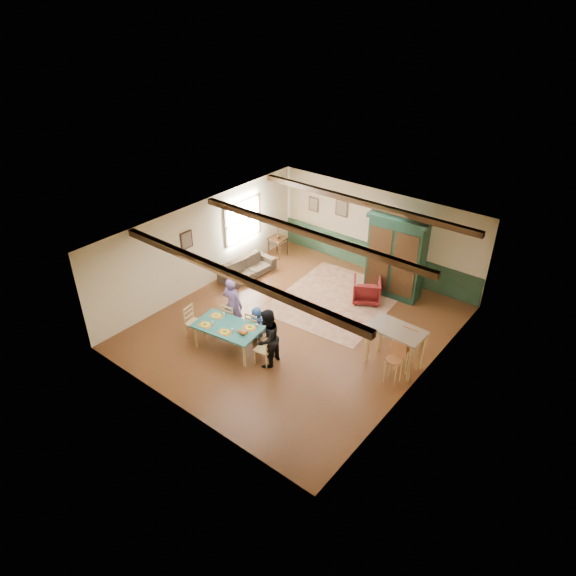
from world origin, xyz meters
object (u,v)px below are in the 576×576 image
Objects in this scene: dining_chair_far_right at (255,326)px; armchair at (367,290)px; dining_chair_end_left at (195,322)px; person_man at (233,305)px; dining_table at (228,338)px; cat at (242,332)px; dining_chair_far_left at (232,317)px; person_woman at (267,338)px; table_lamp at (278,230)px; counter_table at (395,347)px; bar_stool_left at (394,364)px; dining_chair_end_right at (264,348)px; armoire at (396,256)px; bar_stool_right at (405,351)px; person_child at (257,323)px; sofa at (247,268)px; end_table at (278,247)px.

dining_chair_far_right is 3.63m from armchair.
dining_chair_end_left reaches higher than armchair.
person_man is at bearing 29.37° from armchair.
dining_table is 0.67m from cat.
person_woman is at bearing 156.43° from dining_chair_far_left.
table_lamp is (-1.82, 4.11, 0.52)m from dining_chair_far_left.
cat is 4.27m from armchair.
person_woman reaches higher than counter_table.
bar_stool_left reaches higher than dining_chair_end_left.
bar_stool_left is (3.55, 0.74, 0.08)m from dining_chair_far_right.
armchair is (0.47, 3.96, -0.08)m from dining_chair_end_right.
cat is 3.65m from counter_table.
dining_chair_end_right is at bearing -90.00° from person_woman.
person_woman reaches higher than cat.
cat is 0.13× the size of armoire.
dining_chair_far_left is at bearing 90.00° from person_man.
table_lamp is 6.44m from counter_table.
bar_stool_right is at bearing 106.97° from armchair.
person_woman is (1.14, 0.16, 0.42)m from dining_table.
person_child is 1.54× the size of table_lamp.
sofa is (-3.69, -1.05, -0.08)m from armchair.
person_child is at bearing -174.29° from dining_chair_far_left.
cat is at bearing -2.15° from dining_table.
person_child reaches higher than end_table.
table_lamp is at bearing -152.05° from dining_chair_end_right.
armchair is at bearing -9.03° from table_lamp.
person_man reaches higher than counter_table.
bar_stool_left is at bearing 15.77° from cat.
armoire is (1.64, 4.23, 0.80)m from dining_chair_far_right.
counter_table is at bearing 29.44° from dining_table.
armoire is (0.77, 4.78, 0.48)m from person_woman.
table_lamp is at bearing -65.67° from dining_chair_far_right.
dining_chair_end_right is at bearing 133.15° from person_child.
armoire is at bearing 162.66° from person_woman.
dining_chair_end_left is at bearing 46.85° from person_man.
cat is 5.18m from armoire.
dining_table is 1.07m from dining_chair_end_left.
dining_table is 1.23m from person_woman.
cat is 3.87m from bar_stool_right.
dining_chair_end_right is 1.65m from person_man.
person_woman is (0.87, -0.55, 0.32)m from dining_chair_far_right.
dining_chair_far_left reaches higher than armchair.
bar_stool_right reaches higher than sofa.
person_man is 2.42× the size of end_table.
sofa is at bearing -159.52° from armoire.
end_table is (-1.81, 4.04, -0.47)m from person_man.
dining_chair_far_right is 1.33× the size of end_table.
dining_chair_end_right is at bearing 152.70° from person_man.
dining_table is at bearing 63.43° from person_child.
person_man is 3.99m from armchair.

